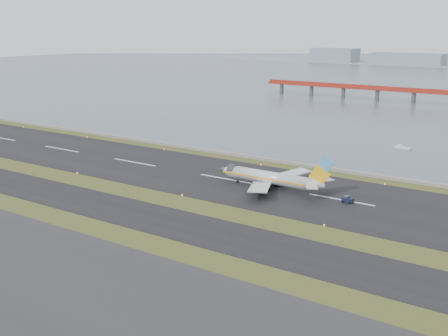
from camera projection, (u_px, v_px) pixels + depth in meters
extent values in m
plane|color=#374819|center=(165.00, 202.00, 157.81)|extent=(1000.00, 1000.00, 0.00)
cube|color=black|center=(136.00, 214.00, 148.21)|extent=(1000.00, 18.00, 0.10)
cube|color=black|center=(225.00, 179.00, 181.78)|extent=(1000.00, 45.00, 0.10)
cube|color=gray|center=(271.00, 160.00, 205.65)|extent=(1000.00, 2.50, 1.00)
cylinder|color=#4C4C51|center=(311.00, 91.00, 398.55)|extent=(2.80, 2.80, 7.00)
cube|color=#8B97A4|center=(335.00, 55.00, 771.72)|extent=(60.00, 35.00, 18.00)
cube|color=#8B97A4|center=(408.00, 59.00, 717.41)|extent=(90.00, 35.00, 14.00)
cylinder|color=silver|center=(268.00, 177.00, 170.56)|extent=(28.00, 3.80, 3.80)
cone|color=silver|center=(226.00, 170.00, 179.10)|extent=(3.20, 3.80, 3.80)
cone|color=silver|center=(317.00, 185.00, 161.60)|extent=(5.00, 3.80, 3.80)
cube|color=yellow|center=(265.00, 179.00, 169.02)|extent=(31.00, 0.06, 0.45)
cube|color=yellow|center=(271.00, 176.00, 172.09)|extent=(31.00, 0.06, 0.45)
cube|color=silver|center=(260.00, 187.00, 162.73)|extent=(11.31, 15.89, 1.66)
cube|color=silver|center=(288.00, 175.00, 176.32)|extent=(11.31, 15.89, 1.66)
cylinder|color=#39393E|center=(259.00, 188.00, 165.95)|extent=(4.20, 2.10, 2.10)
cylinder|color=#39393E|center=(279.00, 179.00, 175.55)|extent=(4.20, 2.10, 2.10)
cube|color=yellow|center=(320.00, 175.00, 160.45)|extent=(6.80, 0.35, 6.85)
cube|color=#53A9EC|center=(326.00, 164.00, 158.50)|extent=(4.85, 0.37, 4.90)
cube|color=silver|center=(312.00, 186.00, 158.28)|extent=(5.64, 6.80, 0.22)
cube|color=silver|center=(323.00, 180.00, 164.35)|extent=(5.64, 6.80, 0.22)
cylinder|color=black|center=(238.00, 181.00, 177.34)|extent=(0.80, 0.28, 0.80)
cylinder|color=black|center=(267.00, 190.00, 168.22)|extent=(1.00, 0.38, 1.00)
cylinder|color=black|center=(277.00, 185.00, 172.70)|extent=(1.00, 0.38, 1.00)
cube|color=#121733|center=(348.00, 200.00, 157.07)|extent=(3.14, 1.77, 1.18)
cube|color=#39393E|center=(347.00, 197.00, 157.09)|extent=(1.38, 1.48, 0.69)
cylinder|color=black|center=(343.00, 202.00, 157.16)|extent=(0.69, 0.30, 0.69)
cylinder|color=black|center=(345.00, 200.00, 158.42)|extent=(0.69, 0.30, 0.69)
cylinder|color=black|center=(350.00, 203.00, 155.98)|extent=(0.69, 0.30, 0.69)
cylinder|color=black|center=(352.00, 202.00, 157.24)|extent=(0.69, 0.30, 0.69)
cube|color=silver|center=(403.00, 148.00, 226.34)|extent=(7.03, 3.27, 0.87)
cube|color=silver|center=(400.00, 145.00, 227.13)|extent=(2.17, 1.86, 0.87)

